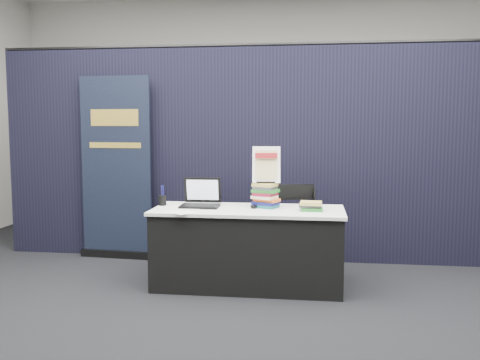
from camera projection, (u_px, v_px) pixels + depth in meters
name	position (u px, v px, depth m)	size (l,w,h in m)	color
floor	(241.00, 305.00, 4.58)	(8.00, 8.00, 0.00)	black
wall_back	(274.00, 111.00, 8.34)	(8.00, 0.02, 3.50)	beige
drape_partition	(259.00, 155.00, 6.04)	(6.00, 0.08, 2.40)	black
display_table	(248.00, 247.00, 5.09)	(1.80, 0.75, 0.75)	black
laptop	(201.00, 200.00, 5.18)	(0.37, 0.30, 0.28)	black
mouse	(254.00, 207.00, 5.08)	(0.06, 0.10, 0.03)	black
brochure_left	(178.00, 208.00, 5.08)	(0.34, 0.24, 0.00)	silver
brochure_mid	(180.00, 212.00, 4.86)	(0.28, 0.20, 0.00)	white
brochure_right	(186.00, 208.00, 5.11)	(0.32, 0.23, 0.00)	white
pen_cup	(162.00, 200.00, 5.24)	(0.08, 0.08, 0.10)	black
book_stack_tall	(266.00, 195.00, 5.11)	(0.26, 0.23, 0.23)	#196062
book_stack_short	(311.00, 206.00, 4.94)	(0.20, 0.15, 0.08)	#207A26
info_sign	(266.00, 165.00, 5.11)	(0.27, 0.15, 0.36)	black
pullup_banner	(116.00, 178.00, 6.14)	(0.89, 0.16, 2.09)	black
stacking_chair	(294.00, 226.00, 5.42)	(0.51, 0.52, 0.92)	black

